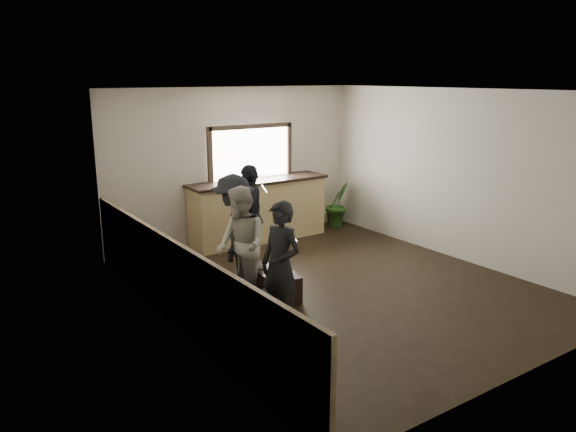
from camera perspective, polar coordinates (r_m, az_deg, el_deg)
ground at (r=8.28m, az=5.07°, el=-7.15°), size 5.00×6.00×0.01m
room_shell at (r=7.43m, az=0.91°, el=2.25°), size 5.01×6.01×2.80m
bar_counter at (r=10.37m, az=-3.02°, el=0.97°), size 2.70×0.68×2.13m
sofa at (r=7.51m, az=-7.79°, el=-7.04°), size 1.45×2.23×0.61m
coffee_table at (r=7.86m, az=-1.32°, el=-6.85°), size 0.60×0.90×0.37m
cup_a at (r=7.88m, az=-2.88°, el=-5.01°), size 0.15×0.15×0.10m
cup_b at (r=7.76m, az=-0.16°, el=-5.33°), size 0.13×0.13×0.09m
potted_plant at (r=11.42m, az=5.06°, el=1.23°), size 0.53×0.44×0.92m
person_a at (r=6.76m, az=-0.74°, el=-5.03°), size 0.52×0.64×1.56m
person_b at (r=7.53m, az=-4.79°, el=-2.96°), size 0.67×0.82×1.58m
person_c at (r=8.11m, az=-5.51°, el=-1.50°), size 1.07×1.22×1.64m
person_d at (r=8.77m, az=-3.85°, el=-0.15°), size 0.87×1.05×1.68m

